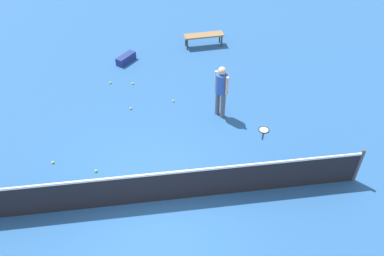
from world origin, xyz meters
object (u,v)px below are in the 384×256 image
(player_near_side, at_px, (221,88))
(courtside_bench, at_px, (204,36))
(tennis_ball_near_player, at_px, (133,84))
(tennis_ball_stray_left, at_px, (96,171))
(tennis_ball_stray_right, at_px, (131,108))
(tennis_ball_midcourt, at_px, (110,83))
(tennis_ball_baseline, at_px, (53,162))
(tennis_racket_near_player, at_px, (264,130))
(tennis_ball_by_net, at_px, (173,101))
(equipment_bag, at_px, (127,58))

(player_near_side, relative_size, courtside_bench, 1.12)
(courtside_bench, bearing_deg, tennis_ball_near_player, 39.17)
(tennis_ball_stray_left, height_order, tennis_ball_stray_right, same)
(player_near_side, distance_m, tennis_ball_stray_left, 4.22)
(tennis_ball_midcourt, relative_size, tennis_ball_stray_left, 1.00)
(tennis_ball_near_player, distance_m, tennis_ball_midcourt, 0.76)
(tennis_ball_stray_left, bearing_deg, tennis_ball_stray_right, -110.41)
(tennis_ball_stray_left, relative_size, courtside_bench, 0.04)
(tennis_ball_midcourt, bearing_deg, tennis_ball_baseline, 68.13)
(tennis_racket_near_player, bearing_deg, tennis_ball_stray_right, -22.00)
(tennis_racket_near_player, distance_m, tennis_ball_midcourt, 5.43)
(tennis_racket_near_player, bearing_deg, player_near_side, -38.28)
(tennis_ball_stray_right, bearing_deg, tennis_ball_by_net, -171.08)
(player_near_side, bearing_deg, tennis_ball_stray_left, 27.63)
(tennis_racket_near_player, height_order, courtside_bench, courtside_bench)
(tennis_ball_by_net, xyz_separation_m, tennis_ball_midcourt, (2.01, -1.30, 0.00))
(tennis_ball_stray_right, distance_m, courtside_bench, 4.63)
(player_near_side, xyz_separation_m, tennis_ball_midcourt, (3.34, -2.16, -0.98))
(tennis_ball_by_net, bearing_deg, player_near_side, 147.17)
(tennis_ball_near_player, xyz_separation_m, courtside_bench, (-2.78, -2.26, 0.38))
(tennis_ball_midcourt, bearing_deg, tennis_ball_stray_left, 85.91)
(tennis_ball_by_net, bearing_deg, equipment_bag, -61.46)
(courtside_bench, bearing_deg, tennis_ball_stray_right, 51.66)
(tennis_racket_near_player, distance_m, equipment_bag, 5.89)
(tennis_racket_near_player, xyz_separation_m, tennis_ball_baseline, (5.93, 0.54, 0.02))
(tennis_ball_midcourt, bearing_deg, player_near_side, 147.15)
(tennis_ball_near_player, distance_m, equipment_bag, 1.51)
(tennis_ball_baseline, bearing_deg, tennis_racket_near_player, -174.83)
(tennis_ball_by_net, xyz_separation_m, tennis_ball_stray_left, (2.30, 2.76, 0.00))
(courtside_bench, bearing_deg, tennis_ball_stray_left, 58.29)
(tennis_ball_midcourt, distance_m, tennis_ball_stray_left, 4.07)
(tennis_ball_by_net, bearing_deg, tennis_ball_baseline, 33.58)
(tennis_racket_near_player, height_order, tennis_ball_midcourt, tennis_ball_midcourt)
(tennis_ball_stray_left, distance_m, equipment_bag, 5.48)
(player_near_side, relative_size, equipment_bag, 2.17)
(player_near_side, height_order, tennis_ball_stray_left, player_near_side)
(tennis_ball_stray_left, distance_m, courtside_bench, 7.26)
(tennis_ball_by_net, relative_size, tennis_ball_stray_right, 1.00)
(tennis_ball_stray_right, bearing_deg, tennis_racket_near_player, 158.00)
(tennis_racket_near_player, bearing_deg, tennis_ball_baseline, 5.17)
(tennis_ball_midcourt, xyz_separation_m, courtside_bench, (-3.52, -2.11, 0.38))
(tennis_ball_by_net, relative_size, courtside_bench, 0.04)
(tennis_ball_near_player, xyz_separation_m, tennis_ball_by_net, (-1.27, 1.15, 0.00))
(tennis_racket_near_player, relative_size, tennis_ball_stray_left, 9.16)
(courtside_bench, bearing_deg, tennis_ball_by_net, 66.14)
(tennis_racket_near_player, height_order, equipment_bag, equipment_bag)
(tennis_ball_baseline, distance_m, tennis_ball_stray_left, 1.24)
(tennis_ball_midcourt, xyz_separation_m, tennis_ball_baseline, (1.44, 3.60, 0.00))
(tennis_ball_stray_right, bearing_deg, player_near_side, 166.48)
(player_near_side, xyz_separation_m, tennis_racket_near_player, (-1.14, 0.90, -1.00))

